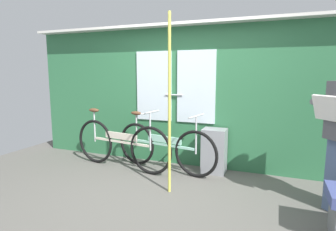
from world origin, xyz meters
The scene contains 6 objects.
ground_plane centered at (0.00, 0.00, -0.02)m, with size 6.46×3.95×0.04m, color #56544F.
train_door_wall centered at (-0.01, 1.17, 1.15)m, with size 5.46×0.28×2.19m.
bicycle_near_door centered at (-0.89, 0.62, 0.38)m, with size 1.78×0.46×0.92m.
bicycle_leaning_behind centered at (-0.24, 0.77, 0.36)m, with size 1.71×0.51×0.88m.
trash_bin_by_wall centered at (0.49, 0.95, 0.33)m, with size 0.34×0.28×0.65m, color gray.
handrail_pole centered at (0.12, 0.08, 1.08)m, with size 0.04×0.04×2.15m, color #C6C14C.
Camera 1 is at (1.32, -3.00, 1.46)m, focal length 29.98 mm.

